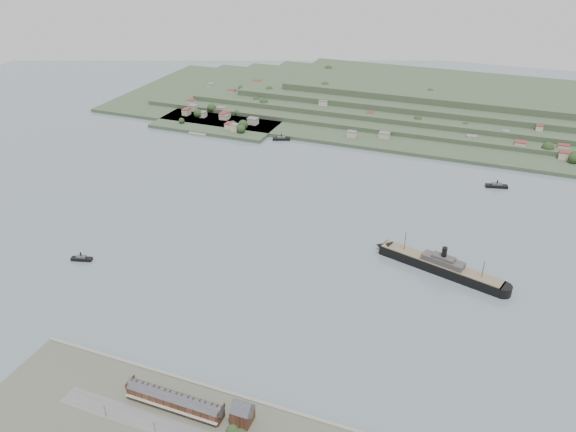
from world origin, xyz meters
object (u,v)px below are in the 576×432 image
(gabled_building, at_px, (242,413))
(tugboat, at_px, (82,258))
(terrace_row, at_px, (175,400))
(steamship, at_px, (436,265))

(gabled_building, height_order, tugboat, gabled_building)
(terrace_row, relative_size, steamship, 0.54)
(terrace_row, xyz_separation_m, gabled_building, (37.50, 4.02, 1.34))
(gabled_building, xyz_separation_m, tugboat, (-180.48, 96.36, -6.44))
(terrace_row, distance_m, steamship, 214.65)
(steamship, distance_m, tugboat, 266.42)
(gabled_building, bearing_deg, tugboat, 151.90)
(steamship, bearing_deg, gabled_building, -111.85)
(terrace_row, xyz_separation_m, tugboat, (-142.98, 100.38, -5.09))
(terrace_row, xyz_separation_m, steamship, (109.82, 184.41, -2.15))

